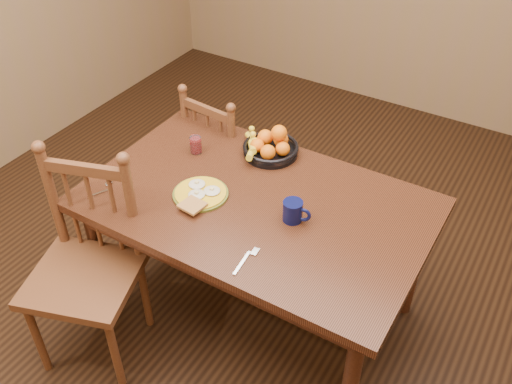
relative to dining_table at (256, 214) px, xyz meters
The scene contains 10 objects.
room 0.68m from the dining_table, ahead, with size 4.52×5.02×2.72m.
dining_table is the anchor object (origin of this frame).
chair_far 0.82m from the dining_table, 134.67° to the left, with size 0.46×0.44×0.92m.
chair_near 0.83m from the dining_table, 133.87° to the right, with size 0.60×0.58×1.06m.
breakfast_plate 0.28m from the dining_table, 156.26° to the right, with size 0.26×0.29×0.04m.
fork 0.40m from the dining_table, 64.77° to the right, with size 0.04×0.18×0.00m.
spoon 0.73m from the dining_table, 156.82° to the right, with size 0.06×0.15×0.01m.
coffee_mug 0.25m from the dining_table, ahead, with size 0.13×0.09×0.10m.
juice_glass 0.52m from the dining_table, 159.28° to the left, with size 0.06×0.06×0.09m.
fruit_bowl 0.41m from the dining_table, 110.65° to the left, with size 0.32×0.32×0.17m.
Camera 1 is at (1.06, -1.76, 2.44)m, focal length 40.00 mm.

